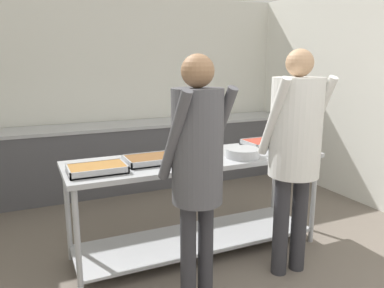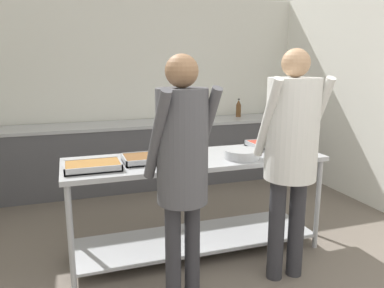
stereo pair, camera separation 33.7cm
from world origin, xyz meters
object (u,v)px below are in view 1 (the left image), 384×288
at_px(serving_tray_roast, 268,143).
at_px(water_bottle, 222,108).
at_px(serving_tray_greens, 153,159).
at_px(guest_serving_right, 197,159).
at_px(serving_tray_vegetables, 97,169).
at_px(sauce_pan, 243,152).
at_px(plate_stack, 189,152).
at_px(guest_serving_left, 295,140).

bearing_deg(serving_tray_roast, water_bottle, 74.21).
bearing_deg(serving_tray_greens, guest_serving_right, -86.77).
relative_size(serving_tray_vegetables, serving_tray_roast, 0.91).
bearing_deg(sauce_pan, serving_tray_roast, 32.66).
distance_m(serving_tray_greens, guest_serving_right, 0.80).
bearing_deg(plate_stack, serving_tray_vegetables, -164.38).
distance_m(serving_tray_greens, serving_tray_roast, 1.28).
xyz_separation_m(sauce_pan, serving_tray_roast, (0.49, 0.32, -0.02)).
bearing_deg(plate_stack, serving_tray_roast, 0.32).
relative_size(serving_tray_vegetables, plate_stack, 1.70).
bearing_deg(water_bottle, serving_tray_roast, -105.79).
bearing_deg(water_bottle, sauce_pan, -114.65).
bearing_deg(serving_tray_vegetables, serving_tray_roast, 8.08).
bearing_deg(serving_tray_vegetables, plate_stack, 15.62).
xyz_separation_m(serving_tray_roast, water_bottle, (0.56, 1.98, 0.11)).
relative_size(serving_tray_greens, water_bottle, 1.67).
bearing_deg(serving_tray_roast, plate_stack, -179.68).
height_order(plate_stack, guest_serving_left, guest_serving_left).
xyz_separation_m(serving_tray_vegetables, water_bottle, (2.31, 2.23, 0.11)).
distance_m(serving_tray_greens, sauce_pan, 0.79).
relative_size(serving_tray_roast, guest_serving_right, 0.27).
bearing_deg(plate_stack, water_bottle, 54.04).
xyz_separation_m(serving_tray_vegetables, plate_stack, (0.87, 0.24, -0.01)).
xyz_separation_m(serving_tray_greens, sauce_pan, (0.78, -0.16, 0.02)).
relative_size(serving_tray_vegetables, guest_serving_right, 0.25).
bearing_deg(water_bottle, guest_serving_right, -121.53).
relative_size(serving_tray_roast, guest_serving_left, 0.26).
distance_m(serving_tray_roast, water_bottle, 2.06).
bearing_deg(water_bottle, guest_serving_left, -107.57).
height_order(guest_serving_left, water_bottle, guest_serving_left).
bearing_deg(plate_stack, guest_serving_left, -54.13).
bearing_deg(guest_serving_right, serving_tray_roast, 37.25).
distance_m(plate_stack, water_bottle, 2.45).
bearing_deg(guest_serving_left, serving_tray_roast, 68.10).
distance_m(serving_tray_roast, guest_serving_left, 0.87).
height_order(plate_stack, serving_tray_roast, serving_tray_roast).
bearing_deg(guest_serving_left, sauce_pan, 110.87).
xyz_separation_m(guest_serving_left, water_bottle, (0.88, 2.76, -0.09)).
relative_size(serving_tray_greens, sauce_pan, 1.03).
relative_size(serving_tray_greens, plate_stack, 1.80).
height_order(serving_tray_roast, guest_serving_right, guest_serving_right).
bearing_deg(guest_serving_right, serving_tray_greens, 93.23).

